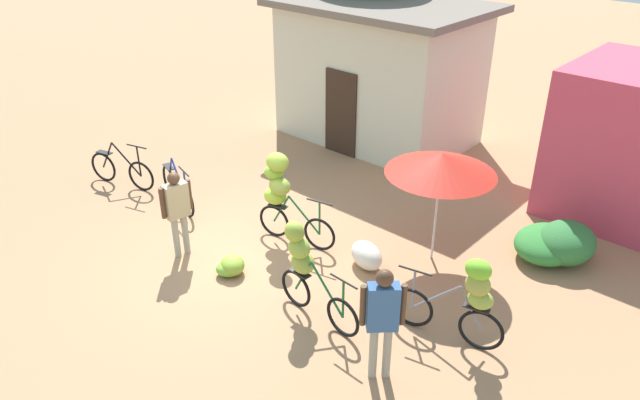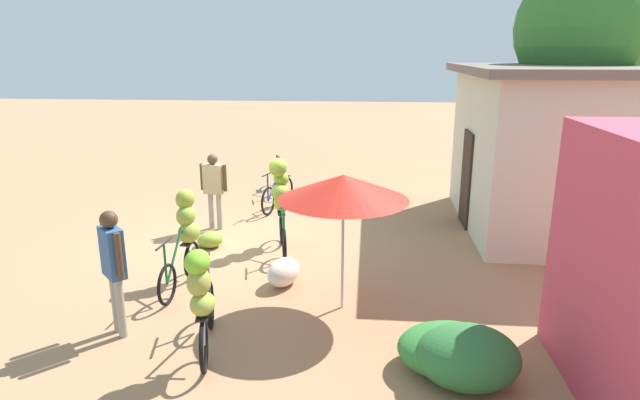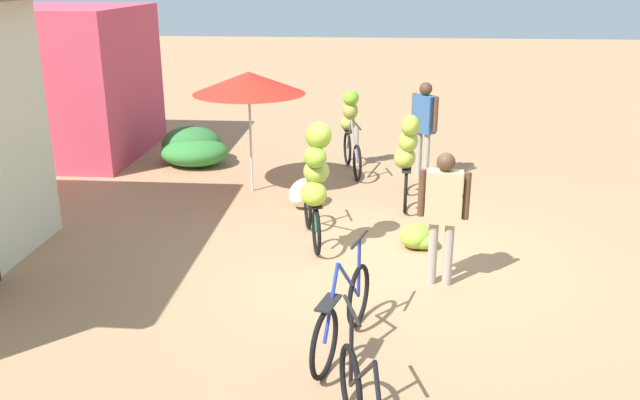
{
  "view_description": "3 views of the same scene",
  "coord_description": "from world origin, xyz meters",
  "px_view_note": "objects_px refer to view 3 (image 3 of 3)",
  "views": [
    {
      "loc": [
        6.99,
        -5.56,
        5.83
      ],
      "look_at": [
        1.16,
        0.95,
        1.14
      ],
      "focal_mm": 33.76,
      "sensor_mm": 36.0,
      "label": 1
    },
    {
      "loc": [
        9.63,
        2.56,
        3.6
      ],
      "look_at": [
        -0.22,
        1.66,
        0.82
      ],
      "focal_mm": 29.82,
      "sensor_mm": 36.0,
      "label": 2
    },
    {
      "loc": [
        -8.01,
        0.22,
        3.5
      ],
      "look_at": [
        -0.28,
        0.86,
        0.85
      ],
      "focal_mm": 37.87,
      "sensor_mm": 36.0,
      "label": 3
    }
  ],
  "objects_px": {
    "person_vendor": "(424,120)",
    "market_umbrella": "(249,83)",
    "bicycle_center_loaded": "(315,176)",
    "shop_pink": "(67,82)",
    "bicycle_near_pile": "(343,315)",
    "bicycle_rightmost": "(351,125)",
    "person_bystander": "(443,206)",
    "banana_pile_on_ground": "(418,237)",
    "produce_sack": "(305,193)",
    "bicycle_by_shop": "(407,155)"
  },
  "relations": [
    {
      "from": "bicycle_near_pile",
      "to": "person_bystander",
      "type": "distance_m",
      "value": 1.96
    },
    {
      "from": "person_vendor",
      "to": "person_bystander",
      "type": "bearing_deg",
      "value": 179.31
    },
    {
      "from": "shop_pink",
      "to": "bicycle_rightmost",
      "type": "height_order",
      "value": "shop_pink"
    },
    {
      "from": "shop_pink",
      "to": "produce_sack",
      "type": "relative_size",
      "value": 4.57
    },
    {
      "from": "market_umbrella",
      "to": "bicycle_center_loaded",
      "type": "relative_size",
      "value": 1.16
    },
    {
      "from": "bicycle_by_shop",
      "to": "person_bystander",
      "type": "xyz_separation_m",
      "value": [
        -2.66,
        -0.3,
        0.12
      ]
    },
    {
      "from": "bicycle_near_pile",
      "to": "bicycle_center_loaded",
      "type": "distance_m",
      "value": 2.59
    },
    {
      "from": "bicycle_center_loaded",
      "to": "produce_sack",
      "type": "xyz_separation_m",
      "value": [
        1.69,
        0.31,
        -0.78
      ]
    },
    {
      "from": "bicycle_rightmost",
      "to": "shop_pink",
      "type": "bearing_deg",
      "value": 83.42
    },
    {
      "from": "bicycle_near_pile",
      "to": "banana_pile_on_ground",
      "type": "relative_size",
      "value": 2.45
    },
    {
      "from": "produce_sack",
      "to": "shop_pink",
      "type": "bearing_deg",
      "value": 60.42
    },
    {
      "from": "bicycle_center_loaded",
      "to": "shop_pink",
      "type": "bearing_deg",
      "value": 49.47
    },
    {
      "from": "shop_pink",
      "to": "market_umbrella",
      "type": "distance_m",
      "value": 4.55
    },
    {
      "from": "person_bystander",
      "to": "bicycle_center_loaded",
      "type": "bearing_deg",
      "value": 58.99
    },
    {
      "from": "shop_pink",
      "to": "bicycle_by_shop",
      "type": "relative_size",
      "value": 2.01
    },
    {
      "from": "bicycle_near_pile",
      "to": "bicycle_rightmost",
      "type": "xyz_separation_m",
      "value": [
        6.32,
        0.19,
        0.46
      ]
    },
    {
      "from": "bicycle_rightmost",
      "to": "banana_pile_on_ground",
      "type": "bearing_deg",
      "value": -164.1
    },
    {
      "from": "person_vendor",
      "to": "market_umbrella",
      "type": "bearing_deg",
      "value": 109.41
    },
    {
      "from": "market_umbrella",
      "to": "bicycle_rightmost",
      "type": "distance_m",
      "value": 2.38
    },
    {
      "from": "market_umbrella",
      "to": "bicycle_center_loaded",
      "type": "distance_m",
      "value": 2.82
    },
    {
      "from": "bicycle_by_shop",
      "to": "bicycle_rightmost",
      "type": "distance_m",
      "value": 2.33
    },
    {
      "from": "bicycle_center_loaded",
      "to": "bicycle_by_shop",
      "type": "xyz_separation_m",
      "value": [
        1.73,
        -1.24,
        -0.15
      ]
    },
    {
      "from": "bicycle_center_loaded",
      "to": "produce_sack",
      "type": "bearing_deg",
      "value": 10.39
    },
    {
      "from": "bicycle_rightmost",
      "to": "produce_sack",
      "type": "relative_size",
      "value": 2.34
    },
    {
      "from": "bicycle_rightmost",
      "to": "bicycle_near_pile",
      "type": "bearing_deg",
      "value": -178.31
    },
    {
      "from": "shop_pink",
      "to": "bicycle_rightmost",
      "type": "bearing_deg",
      "value": -96.58
    },
    {
      "from": "shop_pink",
      "to": "market_umbrella",
      "type": "bearing_deg",
      "value": -118.01
    },
    {
      "from": "produce_sack",
      "to": "bicycle_center_loaded",
      "type": "bearing_deg",
      "value": -169.61
    },
    {
      "from": "market_umbrella",
      "to": "bicycle_by_shop",
      "type": "relative_size",
      "value": 1.25
    },
    {
      "from": "market_umbrella",
      "to": "bicycle_rightmost",
      "type": "height_order",
      "value": "market_umbrella"
    },
    {
      "from": "shop_pink",
      "to": "banana_pile_on_ground",
      "type": "relative_size",
      "value": 4.85
    },
    {
      "from": "shop_pink",
      "to": "person_bystander",
      "type": "height_order",
      "value": "shop_pink"
    },
    {
      "from": "market_umbrella",
      "to": "bicycle_by_shop",
      "type": "bearing_deg",
      "value": -104.45
    },
    {
      "from": "bicycle_center_loaded",
      "to": "person_vendor",
      "type": "xyz_separation_m",
      "value": [
        3.39,
        -1.6,
        0.04
      ]
    },
    {
      "from": "shop_pink",
      "to": "produce_sack",
      "type": "distance_m",
      "value": 5.84
    },
    {
      "from": "produce_sack",
      "to": "banana_pile_on_ground",
      "type": "bearing_deg",
      "value": -132.69
    },
    {
      "from": "bicycle_center_loaded",
      "to": "person_bystander",
      "type": "bearing_deg",
      "value": -121.01
    },
    {
      "from": "bicycle_near_pile",
      "to": "person_bystander",
      "type": "height_order",
      "value": "person_bystander"
    },
    {
      "from": "shop_pink",
      "to": "bicycle_rightmost",
      "type": "relative_size",
      "value": 1.96
    },
    {
      "from": "banana_pile_on_ground",
      "to": "produce_sack",
      "type": "height_order",
      "value": "produce_sack"
    },
    {
      "from": "bicycle_by_shop",
      "to": "produce_sack",
      "type": "height_order",
      "value": "bicycle_by_shop"
    },
    {
      "from": "bicycle_rightmost",
      "to": "person_vendor",
      "type": "bearing_deg",
      "value": -110.17
    },
    {
      "from": "market_umbrella",
      "to": "produce_sack",
      "type": "bearing_deg",
      "value": -125.61
    },
    {
      "from": "banana_pile_on_ground",
      "to": "person_vendor",
      "type": "bearing_deg",
      "value": -4.18
    },
    {
      "from": "bicycle_by_shop",
      "to": "person_vendor",
      "type": "xyz_separation_m",
      "value": [
        1.66,
        -0.35,
        0.19
      ]
    },
    {
      "from": "shop_pink",
      "to": "banana_pile_on_ground",
      "type": "xyz_separation_m",
      "value": [
        -4.36,
        -6.64,
        -1.29
      ]
    },
    {
      "from": "market_umbrella",
      "to": "bicycle_rightmost",
      "type": "bearing_deg",
      "value": -46.63
    },
    {
      "from": "bicycle_near_pile",
      "to": "market_umbrella",
      "type": "bearing_deg",
      "value": 19.98
    },
    {
      "from": "bicycle_near_pile",
      "to": "bicycle_rightmost",
      "type": "height_order",
      "value": "bicycle_rightmost"
    },
    {
      "from": "bicycle_rightmost",
      "to": "produce_sack",
      "type": "distance_m",
      "value": 2.34
    }
  ]
}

